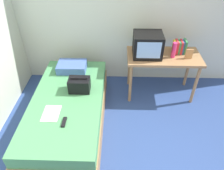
# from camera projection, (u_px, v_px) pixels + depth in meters

# --- Properties ---
(ground_plane) EXTENTS (8.00, 8.00, 0.00)m
(ground_plane) POSITION_uv_depth(u_px,v_px,m) (135.00, 167.00, 2.71)
(ground_plane) COLOR #2D4784
(wall_back) EXTENTS (5.20, 0.10, 2.60)m
(wall_back) POSITION_uv_depth(u_px,v_px,m) (133.00, 10.00, 3.49)
(wall_back) COLOR silver
(wall_back) RESTS_ON ground
(bed) EXTENTS (1.00, 2.00, 0.50)m
(bed) POSITION_uv_depth(u_px,v_px,m) (69.00, 111.00, 3.14)
(bed) COLOR #9E754C
(bed) RESTS_ON ground
(desk) EXTENTS (1.16, 0.60, 0.76)m
(desk) POSITION_uv_depth(u_px,v_px,m) (163.00, 61.00, 3.47)
(desk) COLOR #9E754C
(desk) RESTS_ON ground
(tv) EXTENTS (0.44, 0.39, 0.36)m
(tv) POSITION_uv_depth(u_px,v_px,m) (148.00, 45.00, 3.30)
(tv) COLOR black
(tv) RESTS_ON desk
(water_bottle) EXTENTS (0.07, 0.07, 0.25)m
(water_bottle) POSITION_uv_depth(u_px,v_px,m) (174.00, 50.00, 3.29)
(water_bottle) COLOR #E53372
(water_bottle) RESTS_ON desk
(book_row) EXTENTS (0.20, 0.17, 0.22)m
(book_row) POSITION_uv_depth(u_px,v_px,m) (179.00, 47.00, 3.42)
(book_row) COLOR gold
(book_row) RESTS_ON desk
(picture_frame) EXTENTS (0.11, 0.02, 0.16)m
(picture_frame) POSITION_uv_depth(u_px,v_px,m) (189.00, 54.00, 3.29)
(picture_frame) COLOR #B27F4C
(picture_frame) RESTS_ON desk
(pillow) EXTENTS (0.46, 0.33, 0.13)m
(pillow) POSITION_uv_depth(u_px,v_px,m) (72.00, 67.00, 3.50)
(pillow) COLOR #4766AD
(pillow) RESTS_ON bed
(handbag) EXTENTS (0.30, 0.20, 0.23)m
(handbag) POSITION_uv_depth(u_px,v_px,m) (79.00, 85.00, 3.06)
(handbag) COLOR black
(handbag) RESTS_ON bed
(magazine) EXTENTS (0.21, 0.29, 0.01)m
(magazine) POSITION_uv_depth(u_px,v_px,m) (51.00, 113.00, 2.75)
(magazine) COLOR white
(magazine) RESTS_ON bed
(remote_dark) EXTENTS (0.04, 0.16, 0.02)m
(remote_dark) POSITION_uv_depth(u_px,v_px,m) (64.00, 122.00, 2.62)
(remote_dark) COLOR black
(remote_dark) RESTS_ON bed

